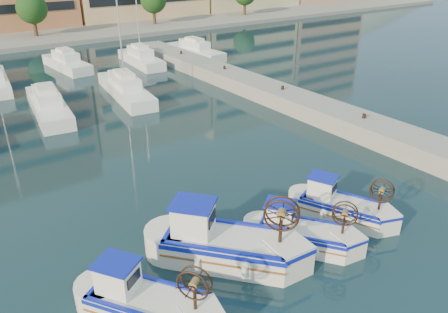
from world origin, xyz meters
TOP-DOWN VIEW (x-y plane):
  - ground at (0.00, 0.00)m, footprint 300.00×300.00m
  - quay at (13.00, 8.00)m, footprint 3.00×60.00m
  - yacht_marina at (-3.18, 27.29)m, footprint 39.53×23.12m
  - fishing_boat_a at (-6.22, -0.28)m, footprint 3.73×4.38m
  - fishing_boat_b at (-2.33, 0.69)m, footprint 4.87×5.14m
  - fishing_boat_c at (0.89, -0.38)m, footprint 3.50×3.98m
  - fishing_boat_d at (3.89, 0.08)m, footprint 3.06×4.12m

SIDE VIEW (x-z plane):
  - ground at x=0.00m, z-range 0.00..0.00m
  - yacht_marina at x=-3.18m, z-range -5.22..6.28m
  - quay at x=13.00m, z-range 0.00..1.20m
  - fishing_boat_c at x=0.89m, z-range -0.55..1.90m
  - fishing_boat_d at x=3.89m, z-range -0.56..1.92m
  - fishing_boat_a at x=-6.22m, z-range -0.60..2.08m
  - fishing_boat_b at x=-2.33m, z-range -0.73..2.52m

